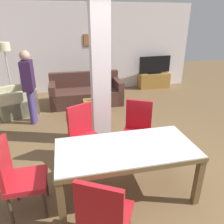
{
  "coord_description": "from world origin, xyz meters",
  "views": [
    {
      "loc": [
        -0.7,
        -2.25,
        2.22
      ],
      "look_at": [
        0.0,
        0.8,
        0.88
      ],
      "focal_mm": 35.0,
      "sensor_mm": 36.0,
      "label": 1
    }
  ],
  "objects_px": {
    "tv_stand": "(154,80)",
    "dining_table": "(126,157)",
    "dining_chair_head_left": "(18,175)",
    "bottle": "(94,97)",
    "coffee_table": "(97,109)",
    "armchair": "(19,102)",
    "sofa": "(86,93)",
    "floor_lamp": "(5,52)",
    "tv_screen": "(155,65)",
    "dining_chair_far_left": "(85,133)",
    "dining_chair_far_right": "(137,128)",
    "standing_person": "(29,83)",
    "dining_chair_near_left": "(104,215)"
  },
  "relations": [
    {
      "from": "coffee_table",
      "to": "standing_person",
      "type": "bearing_deg",
      "value": 176.63
    },
    {
      "from": "armchair",
      "to": "sofa",
      "type": "bearing_deg",
      "value": -101.36
    },
    {
      "from": "dining_table",
      "to": "armchair",
      "type": "xyz_separation_m",
      "value": [
        -1.85,
        3.29,
        -0.29
      ]
    },
    {
      "from": "dining_chair_far_left",
      "to": "dining_chair_head_left",
      "type": "distance_m",
      "value": 1.22
    },
    {
      "from": "armchair",
      "to": "dining_chair_near_left",
      "type": "bearing_deg",
      "value": 177.39
    },
    {
      "from": "dining_chair_far_right",
      "to": "armchair",
      "type": "height_order",
      "value": "dining_chair_far_right"
    },
    {
      "from": "sofa",
      "to": "bottle",
      "type": "relative_size",
      "value": 8.65
    },
    {
      "from": "dining_chair_head_left",
      "to": "floor_lamp",
      "type": "height_order",
      "value": "floor_lamp"
    },
    {
      "from": "dining_chair_far_left",
      "to": "sofa",
      "type": "distance_m",
      "value": 2.79
    },
    {
      "from": "bottle",
      "to": "standing_person",
      "type": "bearing_deg",
      "value": 178.59
    },
    {
      "from": "dining_chair_head_left",
      "to": "standing_person",
      "type": "height_order",
      "value": "standing_person"
    },
    {
      "from": "tv_screen",
      "to": "floor_lamp",
      "type": "bearing_deg",
      "value": -1.59
    },
    {
      "from": "dining_chair_far_left",
      "to": "tv_stand",
      "type": "bearing_deg",
      "value": -153.83
    },
    {
      "from": "standing_person",
      "to": "sofa",
      "type": "bearing_deg",
      "value": 129.68
    },
    {
      "from": "dining_chair_head_left",
      "to": "tv_stand",
      "type": "relative_size",
      "value": 0.93
    },
    {
      "from": "bottle",
      "to": "tv_screen",
      "type": "xyz_separation_m",
      "value": [
        2.39,
        2.05,
        0.26
      ]
    },
    {
      "from": "dining_table",
      "to": "tv_screen",
      "type": "distance_m",
      "value": 5.22
    },
    {
      "from": "coffee_table",
      "to": "standing_person",
      "type": "xyz_separation_m",
      "value": [
        -1.45,
        0.09,
        0.71
      ]
    },
    {
      "from": "tv_screen",
      "to": "dining_chair_far_right",
      "type": "bearing_deg",
      "value": 57.58
    },
    {
      "from": "dining_table",
      "to": "floor_lamp",
      "type": "height_order",
      "value": "floor_lamp"
    },
    {
      "from": "dining_table",
      "to": "standing_person",
      "type": "relative_size",
      "value": 1.09
    },
    {
      "from": "floor_lamp",
      "to": "coffee_table",
      "type": "bearing_deg",
      "value": -38.87
    },
    {
      "from": "tv_stand",
      "to": "dining_table",
      "type": "bearing_deg",
      "value": -117.04
    },
    {
      "from": "tv_screen",
      "to": "armchair",
      "type": "bearing_deg",
      "value": 12.16
    },
    {
      "from": "coffee_table",
      "to": "dining_table",
      "type": "bearing_deg",
      "value": -90.42
    },
    {
      "from": "dining_chair_far_left",
      "to": "bottle",
      "type": "relative_size",
      "value": 4.35
    },
    {
      "from": "dining_chair_head_left",
      "to": "bottle",
      "type": "xyz_separation_m",
      "value": [
        1.3,
        2.6,
        -0.01
      ]
    },
    {
      "from": "dining_chair_far_left",
      "to": "sofa",
      "type": "relative_size",
      "value": 0.5
    },
    {
      "from": "dining_chair_far_left",
      "to": "tv_screen",
      "type": "xyz_separation_m",
      "value": [
        2.81,
        3.8,
        0.24
      ]
    },
    {
      "from": "dining_chair_far_left",
      "to": "floor_lamp",
      "type": "distance_m",
      "value": 3.98
    },
    {
      "from": "tv_screen",
      "to": "floor_lamp",
      "type": "relative_size",
      "value": 0.69
    },
    {
      "from": "floor_lamp",
      "to": "tv_screen",
      "type": "bearing_deg",
      "value": 4.02
    },
    {
      "from": "coffee_table",
      "to": "standing_person",
      "type": "relative_size",
      "value": 0.36
    },
    {
      "from": "dining_chair_head_left",
      "to": "dining_chair_near_left",
      "type": "xyz_separation_m",
      "value": [
        0.87,
        -0.78,
        0.0
      ]
    },
    {
      "from": "dining_chair_far_right",
      "to": "floor_lamp",
      "type": "height_order",
      "value": "floor_lamp"
    },
    {
      "from": "floor_lamp",
      "to": "dining_table",
      "type": "bearing_deg",
      "value": -63.17
    },
    {
      "from": "dining_chair_far_left",
      "to": "dining_chair_near_left",
      "type": "height_order",
      "value": "same"
    },
    {
      "from": "dining_chair_head_left",
      "to": "tv_screen",
      "type": "height_order",
      "value": "tv_screen"
    },
    {
      "from": "dining_chair_head_left",
      "to": "bottle",
      "type": "bearing_deg",
      "value": 153.47
    },
    {
      "from": "bottle",
      "to": "tv_stand",
      "type": "relative_size",
      "value": 0.21
    },
    {
      "from": "sofa",
      "to": "floor_lamp",
      "type": "distance_m",
      "value": 2.46
    },
    {
      "from": "dining_table",
      "to": "coffee_table",
      "type": "bearing_deg",
      "value": 89.58
    },
    {
      "from": "dining_chair_far_left",
      "to": "standing_person",
      "type": "height_order",
      "value": "standing_person"
    },
    {
      "from": "armchair",
      "to": "coffee_table",
      "type": "xyz_separation_m",
      "value": [
        1.86,
        -0.75,
        -0.07
      ]
    },
    {
      "from": "dining_table",
      "to": "tv_stand",
      "type": "bearing_deg",
      "value": 62.96
    },
    {
      "from": "sofa",
      "to": "armchair",
      "type": "height_order",
      "value": "same"
    },
    {
      "from": "dining_chair_far_right",
      "to": "dining_chair_near_left",
      "type": "relative_size",
      "value": 1.0
    },
    {
      "from": "dining_chair_far_left",
      "to": "dining_chair_far_right",
      "type": "distance_m",
      "value": 0.88
    },
    {
      "from": "bottle",
      "to": "tv_stand",
      "type": "xyz_separation_m",
      "value": [
        2.39,
        2.05,
        -0.27
      ]
    },
    {
      "from": "sofa",
      "to": "standing_person",
      "type": "bearing_deg",
      "value": 36.32
    }
  ]
}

